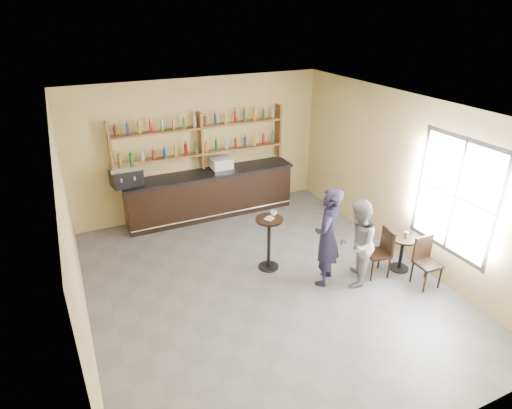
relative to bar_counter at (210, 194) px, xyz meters
name	(u,v)px	position (x,y,z in m)	size (l,w,h in m)	color
floor	(265,285)	(-0.09, -3.15, -0.55)	(7.00, 7.00, 0.00)	slate
ceiling	(266,110)	(-0.09, -3.15, 2.65)	(7.00, 7.00, 0.00)	white
wall_back	(200,148)	(-0.09, 0.35, 1.05)	(7.00, 7.00, 0.00)	tan
wall_front	(420,344)	(-0.09, -6.65, 1.05)	(7.00, 7.00, 0.00)	tan
wall_left	(73,245)	(-3.09, -3.15, 1.05)	(7.00, 7.00, 0.00)	tan
wall_right	(405,178)	(2.91, -3.15, 1.05)	(7.00, 7.00, 0.00)	tan
window_pane	(455,197)	(2.90, -4.35, 1.15)	(2.00, 2.00, 0.00)	white
window_frame	(455,197)	(2.90, -4.35, 1.15)	(0.04, 1.70, 2.10)	black
shelf_unit	(201,141)	(-0.09, 0.22, 1.26)	(4.00, 0.26, 1.40)	brown
liquor_bottles	(201,133)	(-0.09, 0.22, 1.43)	(3.68, 0.10, 1.00)	#8C5919
bar_counter	(210,194)	(0.00, 0.00, 0.00)	(4.06, 0.79, 1.10)	black
espresso_machine	(126,175)	(-1.86, 0.00, 0.78)	(0.64, 0.41, 0.45)	black
pastry_case	(222,164)	(0.31, 0.00, 0.70)	(0.49, 0.39, 0.29)	silver
pedestal_table	(269,244)	(0.24, -2.65, -0.02)	(0.52, 0.52, 1.06)	black
napkin	(269,219)	(0.24, -2.65, 0.52)	(0.15, 0.15, 0.00)	white
donut	(270,218)	(0.25, -2.66, 0.54)	(0.12, 0.12, 0.04)	#BE8545
cup_pedestal	(274,213)	(0.38, -2.55, 0.56)	(0.12, 0.12, 0.09)	white
man_main	(327,237)	(0.97, -3.48, 0.38)	(0.68, 0.44, 1.85)	black
cafe_table	(401,253)	(2.51, -3.76, -0.19)	(0.56, 0.56, 0.71)	black
cup_cafe	(407,234)	(2.56, -3.76, 0.21)	(0.10, 0.10, 0.09)	white
chair_west	(377,253)	(1.96, -3.71, -0.08)	(0.41, 0.41, 0.94)	black
chair_south	(428,263)	(2.56, -4.36, -0.09)	(0.40, 0.40, 0.92)	black
patron_second	(357,244)	(1.44, -3.74, 0.27)	(0.79, 0.62, 1.63)	gray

